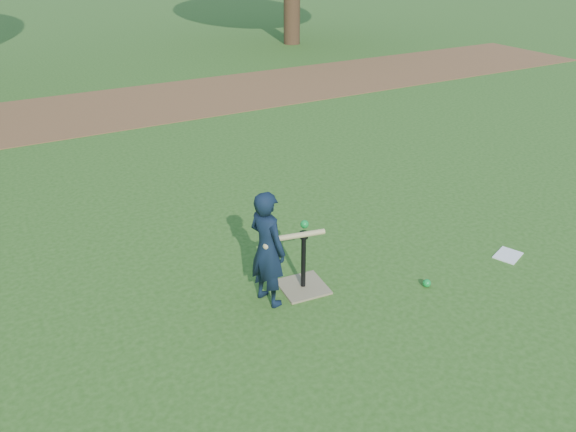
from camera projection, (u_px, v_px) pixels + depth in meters
ground at (321, 304)px, 5.22m from camera, size 80.00×80.00×0.00m
dirt_strip at (118, 107)px, 11.05m from camera, size 24.00×3.00×0.01m
child at (267, 249)px, 5.02m from camera, size 0.36×0.46×1.12m
wiffle_ball_ground at (427, 283)px, 5.46m from camera, size 0.08×0.08×0.08m
clipboard at (508, 255)px, 5.99m from camera, size 0.36×0.32×0.01m
batting_tee at (303, 278)px, 5.41m from camera, size 0.47×0.47×0.61m
swing_action at (293, 235)px, 5.12m from camera, size 0.63×0.22×0.11m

